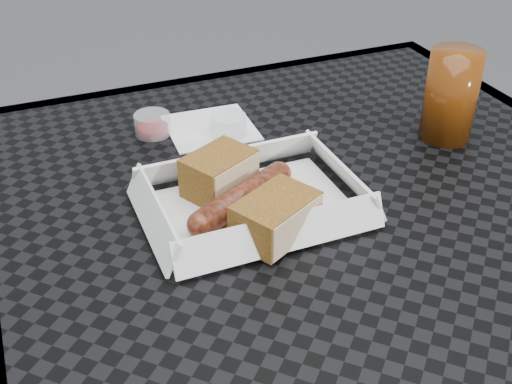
% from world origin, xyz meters
% --- Properties ---
extents(patio_table, '(0.80, 0.80, 0.74)m').
position_xyz_m(patio_table, '(0.00, 0.00, 0.67)').
color(patio_table, black).
rests_on(patio_table, ground).
extents(food_tray, '(0.22, 0.15, 0.00)m').
position_xyz_m(food_tray, '(-0.09, 0.00, 0.75)').
color(food_tray, white).
rests_on(food_tray, patio_table).
extents(bratwurst, '(0.15, 0.09, 0.03)m').
position_xyz_m(bratwurst, '(-0.10, 0.00, 0.76)').
color(bratwurst, maroon).
rests_on(bratwurst, food_tray).
extents(bread_near, '(0.10, 0.09, 0.05)m').
position_xyz_m(bread_near, '(-0.11, 0.05, 0.77)').
color(bread_near, brown).
rests_on(bread_near, food_tray).
extents(bread_far, '(0.11, 0.09, 0.05)m').
position_xyz_m(bread_far, '(-0.09, -0.06, 0.77)').
color(bread_far, brown).
rests_on(bread_far, food_tray).
extents(veg_garnish, '(0.03, 0.03, 0.00)m').
position_xyz_m(veg_garnish, '(-0.04, -0.05, 0.75)').
color(veg_garnish, '#E83E0A').
rests_on(veg_garnish, food_tray).
extents(napkin, '(0.13, 0.13, 0.00)m').
position_xyz_m(napkin, '(-0.07, 0.21, 0.75)').
color(napkin, white).
rests_on(napkin, patio_table).
extents(condiment_cup_sauce, '(0.05, 0.05, 0.03)m').
position_xyz_m(condiment_cup_sauce, '(-0.15, 0.23, 0.76)').
color(condiment_cup_sauce, maroon).
rests_on(condiment_cup_sauce, patio_table).
extents(condiment_cup_empty, '(0.05, 0.05, 0.03)m').
position_xyz_m(condiment_cup_empty, '(-0.05, 0.18, 0.76)').
color(condiment_cup_empty, silver).
rests_on(condiment_cup_empty, patio_table).
extents(drink_glass, '(0.07, 0.07, 0.13)m').
position_xyz_m(drink_glass, '(0.22, 0.06, 0.81)').
color(drink_glass, '#552507').
rests_on(drink_glass, patio_table).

